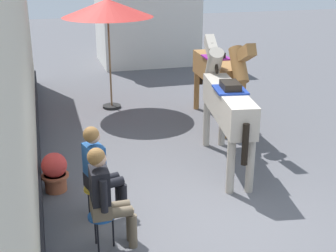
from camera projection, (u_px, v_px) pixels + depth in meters
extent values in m
plane|color=#56565B|center=(163.00, 143.00, 9.26)|extent=(40.00, 40.00, 0.00)
cube|color=beige|center=(18.00, 90.00, 6.68)|extent=(0.30, 14.00, 3.40)
cube|color=black|center=(30.00, 185.00, 7.21)|extent=(0.34, 14.00, 0.36)
cube|color=silver|center=(147.00, 24.00, 15.85)|extent=(3.20, 2.40, 2.60)
cylinder|color=#194C99|center=(101.00, 216.00, 5.81)|extent=(0.34, 0.34, 0.03)
cylinder|color=black|center=(113.00, 231.00, 5.93)|extent=(0.02, 0.02, 0.45)
cylinder|color=black|center=(95.00, 229.00, 5.99)|extent=(0.02, 0.02, 0.45)
cylinder|color=black|center=(98.00, 239.00, 5.77)|extent=(0.02, 0.02, 0.45)
cube|color=brown|center=(101.00, 208.00, 5.77)|extent=(0.24, 0.32, 0.20)
cube|color=black|center=(100.00, 185.00, 5.66)|extent=(0.22, 0.34, 0.44)
sphere|color=tan|center=(98.00, 159.00, 5.54)|extent=(0.20, 0.20, 0.20)
sphere|color=olive|center=(96.00, 157.00, 5.52)|extent=(0.22, 0.22, 0.22)
cylinder|color=brown|center=(115.00, 206.00, 5.91)|extent=(0.38, 0.13, 0.13)
cylinder|color=brown|center=(130.00, 225.00, 6.07)|extent=(0.11, 0.11, 0.46)
cylinder|color=brown|center=(117.00, 213.00, 5.77)|extent=(0.38, 0.13, 0.13)
cylinder|color=brown|center=(133.00, 231.00, 5.92)|extent=(0.11, 0.11, 0.46)
cylinder|color=black|center=(99.00, 181.00, 5.86)|extent=(0.09, 0.09, 0.42)
cylinder|color=black|center=(104.00, 196.00, 5.50)|extent=(0.09, 0.09, 0.42)
cylinder|color=gold|center=(96.00, 189.00, 6.50)|extent=(0.34, 0.34, 0.03)
cylinder|color=black|center=(106.00, 201.00, 6.65)|extent=(0.02, 0.02, 0.45)
cylinder|color=black|center=(89.00, 201.00, 6.64)|extent=(0.02, 0.02, 0.45)
cylinder|color=black|center=(95.00, 209.00, 6.45)|extent=(0.02, 0.02, 0.45)
cube|color=black|center=(95.00, 181.00, 6.46)|extent=(0.31, 0.37, 0.20)
cube|color=#1E4C8C|center=(94.00, 160.00, 6.34)|extent=(0.30, 0.39, 0.44)
sphere|color=tan|center=(93.00, 136.00, 6.22)|extent=(0.20, 0.20, 0.20)
sphere|color=olive|center=(91.00, 135.00, 6.20)|extent=(0.22, 0.22, 0.22)
cylinder|color=black|center=(106.00, 179.00, 6.63)|extent=(0.40, 0.22, 0.13)
cylinder|color=black|center=(119.00, 194.00, 6.82)|extent=(0.11, 0.11, 0.46)
cylinder|color=black|center=(110.00, 184.00, 6.50)|extent=(0.40, 0.22, 0.13)
cylinder|color=black|center=(124.00, 199.00, 6.69)|extent=(0.11, 0.11, 0.46)
cylinder|color=#1E4C8C|center=(90.00, 158.00, 6.53)|extent=(0.09, 0.09, 0.42)
cylinder|color=#1E4C8C|center=(101.00, 169.00, 6.21)|extent=(0.09, 0.09, 0.42)
cube|color=#B2A899|center=(228.00, 104.00, 7.87)|extent=(0.77, 2.24, 0.52)
cylinder|color=#B2A899|center=(207.00, 124.00, 9.01)|extent=(0.13, 0.13, 0.90)
cylinder|color=#B2A899|center=(222.00, 123.00, 9.05)|extent=(0.13, 0.13, 0.90)
cylinder|color=#B2A899|center=(231.00, 166.00, 7.21)|extent=(0.13, 0.13, 0.90)
cylinder|color=#B2A899|center=(250.00, 165.00, 7.24)|extent=(0.13, 0.13, 0.90)
cylinder|color=#B2A899|center=(214.00, 65.00, 8.85)|extent=(0.37, 0.67, 0.73)
cube|color=#B2A899|center=(211.00, 46.00, 9.07)|extent=(0.26, 0.55, 0.40)
cube|color=black|center=(214.00, 58.00, 8.79)|extent=(0.14, 0.63, 0.48)
cylinder|color=black|center=(245.00, 145.00, 6.91)|extent=(0.11, 0.11, 0.65)
cube|color=navy|center=(230.00, 90.00, 7.68)|extent=(0.59, 0.67, 0.03)
cube|color=black|center=(230.00, 86.00, 7.66)|extent=(0.34, 0.48, 0.12)
cube|color=#9E6B38|center=(217.00, 71.00, 10.09)|extent=(0.51, 2.21, 0.52)
cylinder|color=#9E6B38|center=(239.00, 116.00, 9.47)|extent=(0.13, 0.13, 0.90)
cylinder|color=#9E6B38|center=(225.00, 117.00, 9.40)|extent=(0.13, 0.13, 0.90)
cylinder|color=#9E6B38|center=(209.00, 90.00, 11.24)|extent=(0.13, 0.13, 0.90)
cylinder|color=#9E6B38|center=(197.00, 91.00, 11.17)|extent=(0.13, 0.13, 0.90)
cylinder|color=#9E6B38|center=(239.00, 65.00, 8.86)|extent=(0.30, 0.64, 0.73)
cube|color=#9E6B38|center=(247.00, 53.00, 8.44)|extent=(0.20, 0.53, 0.40)
cube|color=black|center=(239.00, 58.00, 8.82)|extent=(0.06, 0.63, 0.48)
cylinder|color=black|center=(201.00, 71.00, 11.22)|extent=(0.10, 0.10, 0.65)
cube|color=#8C1E8C|center=(216.00, 57.00, 10.08)|extent=(0.52, 0.62, 0.03)
cube|color=black|center=(216.00, 54.00, 10.06)|extent=(0.29, 0.45, 0.12)
cylinder|color=#A85638|center=(56.00, 182.00, 7.38)|extent=(0.34, 0.34, 0.28)
cylinder|color=#A85638|center=(55.00, 176.00, 7.33)|extent=(0.43, 0.43, 0.04)
sphere|color=red|center=(54.00, 165.00, 7.27)|extent=(0.40, 0.40, 0.40)
cylinder|color=black|center=(112.00, 106.00, 11.40)|extent=(0.44, 0.44, 0.06)
cylinder|color=olive|center=(110.00, 63.00, 11.03)|extent=(0.04, 0.04, 2.20)
cone|color=red|center=(108.00, 8.00, 10.59)|extent=(2.10, 2.10, 0.40)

